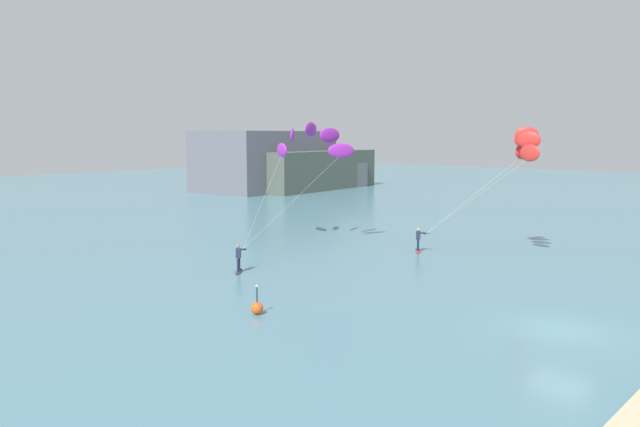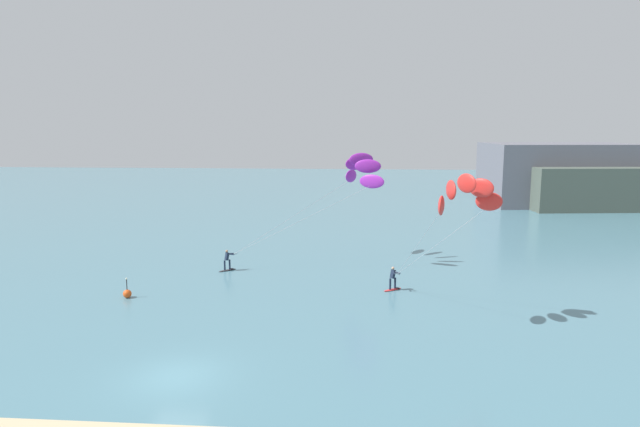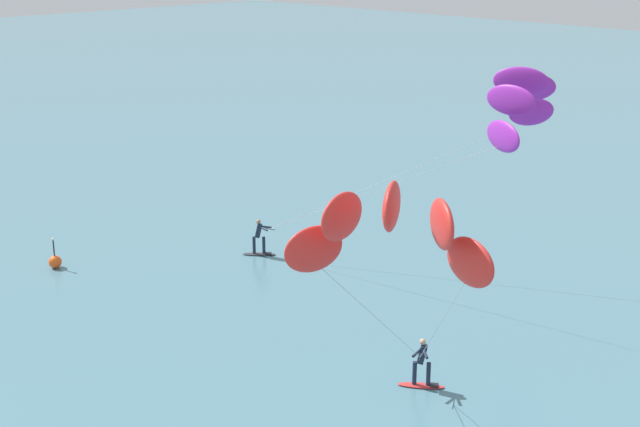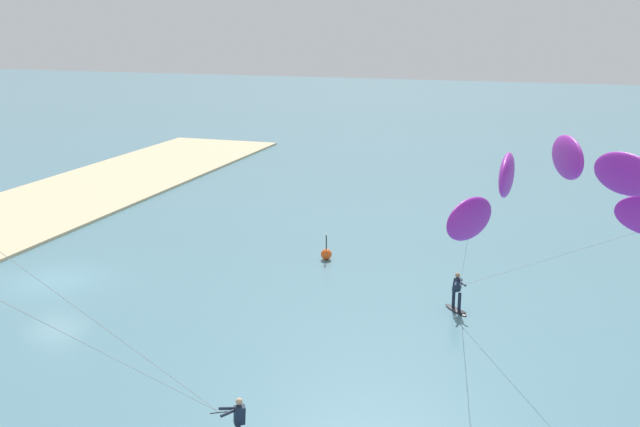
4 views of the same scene
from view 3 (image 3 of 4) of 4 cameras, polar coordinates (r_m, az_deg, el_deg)
kitesurfer_nearshore at (r=19.89m, az=4.73°, el=-1.76°), size 6.64×8.26×8.71m
kitesurfer_mid_water at (r=34.09m, az=12.10°, el=6.63°), size 13.03×7.88×9.13m
marker_buoy at (r=39.79m, az=-16.74°, el=-2.98°), size 0.56×0.56×1.38m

